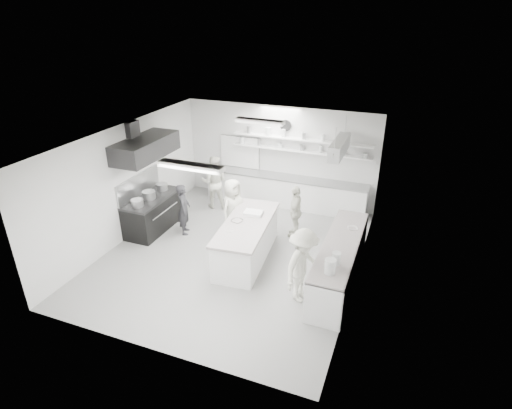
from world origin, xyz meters
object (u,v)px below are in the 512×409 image
(back_counter, at_px, (284,191))
(cook_stove, at_px, (184,209))
(right_counter, at_px, (339,263))
(prep_island, at_px, (247,241))
(cook_back, at_px, (214,182))
(stove, at_px, (153,214))

(back_counter, distance_m, cook_stove, 3.35)
(right_counter, relative_size, prep_island, 1.31)
(prep_island, bearing_deg, cook_back, 125.27)
(stove, distance_m, prep_island, 3.01)
(cook_back, bearing_deg, prep_island, 113.79)
(back_counter, relative_size, prep_island, 1.98)
(back_counter, height_order, right_counter, right_counter)
(prep_island, relative_size, cook_back, 1.54)
(back_counter, height_order, prep_island, prep_island)
(stove, xyz_separation_m, cook_stove, (0.92, 0.11, 0.26))
(stove, bearing_deg, right_counter, -6.52)
(cook_stove, xyz_separation_m, cook_back, (0.03, 1.79, 0.11))
(back_counter, bearing_deg, cook_stove, -126.33)
(back_counter, xyz_separation_m, right_counter, (2.35, -3.40, 0.01))
(back_counter, relative_size, right_counter, 1.52)
(stove, bearing_deg, cook_back, 63.34)
(cook_back, bearing_deg, right_counter, 132.93)
(stove, relative_size, right_counter, 0.55)
(stove, height_order, right_counter, right_counter)
(cook_back, bearing_deg, cook_stove, 72.13)
(prep_island, bearing_deg, right_counter, -9.16)
(cook_stove, bearing_deg, prep_island, -130.06)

